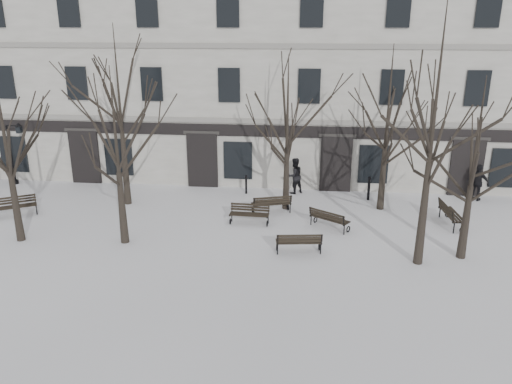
# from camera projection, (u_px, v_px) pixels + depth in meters

# --- Properties ---
(ground) EXTENTS (100.00, 100.00, 0.00)m
(ground) POSITION_uv_depth(u_px,v_px,m) (250.00, 253.00, 19.06)
(ground) COLOR white
(ground) RESTS_ON ground
(building) EXTENTS (40.40, 10.20, 11.40)m
(building) POSITION_uv_depth(u_px,v_px,m) (276.00, 74.00, 29.50)
(building) COLOR beige
(building) RESTS_ON ground
(tree_0) EXTENTS (5.49, 5.49, 7.84)m
(tree_0) POSITION_uv_depth(u_px,v_px,m) (2.00, 120.00, 18.66)
(tree_0) COLOR black
(tree_0) RESTS_ON ground
(tree_1) EXTENTS (4.85, 4.85, 6.92)m
(tree_1) POSITION_uv_depth(u_px,v_px,m) (116.00, 136.00, 18.65)
(tree_1) COLOR black
(tree_1) RESTS_ON ground
(tree_2) EXTENTS (6.36, 6.36, 9.09)m
(tree_2) POSITION_uv_depth(u_px,v_px,m) (435.00, 108.00, 16.47)
(tree_2) COLOR black
(tree_2) RESTS_ON ground
(tree_3) EXTENTS (4.70, 4.70, 6.71)m
(tree_3) POSITION_uv_depth(u_px,v_px,m) (476.00, 149.00, 17.39)
(tree_3) COLOR black
(tree_3) RESTS_ON ground
(tree_4) EXTENTS (5.87, 5.87, 8.38)m
(tree_4) POSITION_uv_depth(u_px,v_px,m) (119.00, 95.00, 22.65)
(tree_4) COLOR black
(tree_4) RESTS_ON ground
(tree_5) EXTENTS (4.95, 4.95, 7.07)m
(tree_5) POSITION_uv_depth(u_px,v_px,m) (288.00, 116.00, 22.29)
(tree_5) COLOR black
(tree_5) RESTS_ON ground
(tree_6) EXTENTS (5.27, 5.27, 7.53)m
(tree_6) POSITION_uv_depth(u_px,v_px,m) (388.00, 110.00, 22.14)
(tree_6) COLOR black
(tree_6) RESTS_ON ground
(bench_0) EXTENTS (1.80, 1.42, 0.88)m
(bench_0) POSITION_uv_depth(u_px,v_px,m) (16.00, 206.00, 22.67)
(bench_0) COLOR black
(bench_0) RESTS_ON ground
(bench_1) EXTENTS (1.80, 0.86, 0.87)m
(bench_1) POSITION_uv_depth(u_px,v_px,m) (299.00, 242.00, 18.93)
(bench_1) COLOR black
(bench_1) RESTS_ON ground
(bench_2) EXTENTS (1.77, 1.48, 0.88)m
(bench_2) POSITION_uv_depth(u_px,v_px,m) (329.00, 218.00, 21.17)
(bench_2) COLOR black
(bench_2) RESTS_ON ground
(bench_3) EXTENTS (1.74, 0.70, 0.86)m
(bench_3) POSITION_uv_depth(u_px,v_px,m) (249.00, 213.00, 21.76)
(bench_3) COLOR black
(bench_3) RESTS_ON ground
(bench_4) EXTENTS (1.89, 1.15, 0.91)m
(bench_4) POSITION_uv_depth(u_px,v_px,m) (272.00, 203.00, 22.91)
(bench_4) COLOR black
(bench_4) RESTS_ON ground
(bench_5) EXTENTS (0.85, 1.98, 0.97)m
(bench_5) POSITION_uv_depth(u_px,v_px,m) (450.00, 214.00, 21.56)
(bench_5) COLOR black
(bench_5) RESTS_ON ground
(lamp_post) EXTENTS (1.06, 0.39, 3.38)m
(lamp_post) POSITION_uv_depth(u_px,v_px,m) (14.00, 149.00, 26.68)
(lamp_post) COLOR black
(lamp_post) RESTS_ON ground
(bollard_a) EXTENTS (0.13, 0.13, 1.00)m
(bollard_a) POSITION_uv_depth(u_px,v_px,m) (246.00, 184.00, 25.58)
(bollard_a) COLOR black
(bollard_a) RESTS_ON ground
(bollard_b) EXTENTS (0.16, 0.16, 1.21)m
(bollard_b) POSITION_uv_depth(u_px,v_px,m) (369.00, 187.00, 24.63)
(bollard_b) COLOR black
(bollard_b) RESTS_ON ground
(pedestrian_b) EXTENTS (1.15, 1.10, 1.86)m
(pedestrian_b) POSITION_uv_depth(u_px,v_px,m) (294.00, 193.00, 25.85)
(pedestrian_b) COLOR black
(pedestrian_b) RESTS_ON ground
(pedestrian_c) EXTENTS (1.12, 1.03, 1.84)m
(pedestrian_c) POSITION_uv_depth(u_px,v_px,m) (475.00, 200.00, 24.78)
(pedestrian_c) COLOR black
(pedestrian_c) RESTS_ON ground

